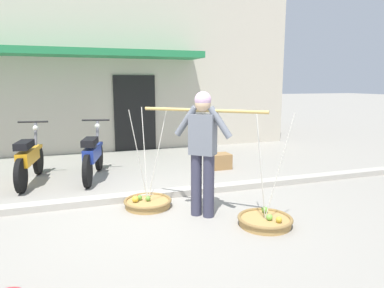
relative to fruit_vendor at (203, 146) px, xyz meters
name	(u,v)px	position (x,y,z in m)	size (l,w,h in m)	color
ground_plane	(162,213)	(-0.50, 0.27, -0.98)	(90.00, 90.00, 0.00)	gray
sidewalk_curb	(151,195)	(-0.50, 0.97, -0.93)	(20.00, 0.24, 0.10)	#AEA89C
fruit_vendor	(203,146)	(0.00, 0.00, 0.00)	(1.31, 1.19, 1.70)	#38384C
fruit_basket_left_side	(147,202)	(-0.64, 0.58, -0.91)	(0.70, 0.70, 1.45)	#B2894C
fruit_basket_right_side	(265,220)	(0.64, -0.58, -0.91)	(0.70, 0.70, 1.45)	#B2894C
motorcycle_nearest_shop	(29,159)	(-2.40, 2.51, -0.53)	(0.54, 1.81, 1.09)	black
motorcycle_second_in_row	(93,155)	(-1.29, 2.46, -0.53)	(0.62, 1.79, 1.09)	black
storefront_building	(57,73)	(-1.97, 7.56, 1.12)	(13.00, 6.00, 4.20)	beige
wooden_crate	(220,161)	(1.30, 2.40, -0.82)	(0.44, 0.36, 0.32)	olive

